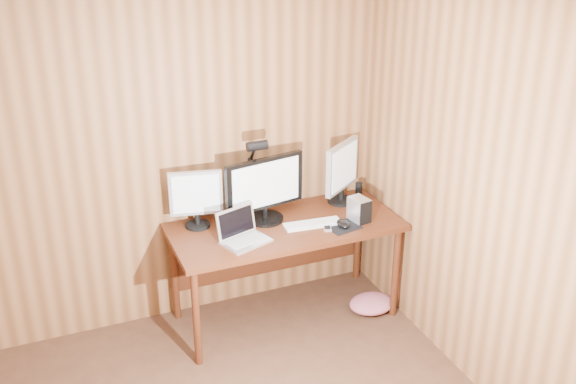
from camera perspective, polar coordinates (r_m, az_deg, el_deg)
room_shell at (r=2.83m, az=-5.19°, el=-10.69°), size 4.00×4.00×4.00m
desk at (r=4.80m, az=-0.56°, el=-3.73°), size 1.60×0.70×0.75m
monitor_center at (r=4.65m, az=-1.98°, el=0.31°), size 0.59×0.26×0.46m
monitor_left at (r=4.61m, az=-7.79°, el=-0.47°), size 0.36×0.17×0.41m
monitor_right at (r=4.94m, az=4.60°, el=1.81°), size 0.36×0.27×0.47m
laptop at (r=4.46m, az=-3.95°, el=-3.51°), size 0.36×0.32×0.22m
keyboard at (r=4.68m, az=2.10°, el=-2.71°), size 0.41×0.16×0.02m
mousepad at (r=4.67m, az=4.68°, el=-2.96°), size 0.25×0.22×0.00m
mouse at (r=4.66m, az=4.69°, el=-2.71°), size 0.12×0.14×0.04m
hard_drive at (r=4.74m, az=6.05°, el=-1.49°), size 0.13×0.17×0.17m
phone at (r=4.64m, az=3.34°, el=-3.04°), size 0.08×0.11×0.01m
speaker at (r=5.10m, az=6.00°, el=0.15°), size 0.05×0.05×0.12m
desk_lamp at (r=4.67m, az=-2.87°, el=2.27°), size 0.14×0.20×0.62m
fabric_pile at (r=5.13m, az=7.06°, el=-9.36°), size 0.35×0.29×0.11m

